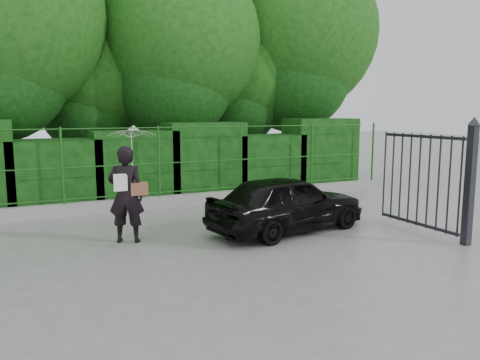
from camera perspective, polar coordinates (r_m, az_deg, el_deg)
name	(u,v)px	position (r m, az deg, el deg)	size (l,w,h in m)	color
ground	(211,260)	(7.92, -3.58, -9.67)	(80.00, 80.00, 0.00)	gray
kerb	(145,203)	(12.05, -11.56, -2.82)	(14.00, 0.25, 0.30)	#9E9E99
fence	(152,162)	(11.95, -10.68, 2.20)	(14.13, 0.06, 1.80)	#1A5717
hedge	(131,165)	(12.86, -13.16, 1.82)	(14.20, 1.20, 2.27)	black
trees	(151,41)	(15.40, -10.78, 16.29)	(17.10, 6.15, 8.08)	black
gate	(448,178)	(9.77, 24.05, 0.21)	(0.22, 2.33, 2.36)	#222228
woman	(130,169)	(8.97, -13.31, 1.27)	(0.99, 0.92, 2.16)	black
car	(287,203)	(9.65, 5.79, -2.78)	(1.40, 3.47, 1.18)	black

